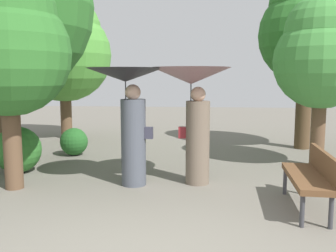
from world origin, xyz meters
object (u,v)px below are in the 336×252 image
tree_near_right (322,52)px  park_bench (312,174)px  tree_mid_left (64,47)px  tree_mid_right (307,26)px  tree_far_back (7,42)px  person_left (129,102)px  person_right (193,97)px

tree_near_right → park_bench: bearing=-107.5°
tree_near_right → tree_mid_left: tree_mid_left is taller
park_bench → tree_mid_right: size_ratio=0.33×
park_bench → tree_near_right: size_ratio=0.43×
park_bench → tree_far_back: (-4.68, 0.58, 1.91)m
person_left → person_right: person_right is taller
person_right → tree_near_right: bearing=-54.1°
person_left → tree_near_right: bearing=-59.5°
person_right → tree_far_back: bearing=107.2°
tree_mid_left → tree_far_back: (1.03, -5.16, -0.32)m
person_left → tree_near_right: size_ratio=0.57×
person_right → park_bench: 2.31m
tree_near_right → tree_mid_left: bearing=155.0°
tree_near_right → tree_mid_left: 7.24m
person_right → tree_mid_right: tree_mid_right is taller
tree_near_right → person_left: bearing=-155.1°
person_left → tree_mid_left: (-2.92, 4.75, 1.30)m
park_bench → tree_mid_left: (-5.71, 5.73, 2.23)m
park_bench → tree_mid_right: (1.06, 4.70, 2.64)m
person_right → tree_far_back: (-2.98, -0.61, 0.91)m
person_left → park_bench: person_left is taller
park_bench → tree_mid_left: tree_mid_left is taller
person_left → tree_far_back: 2.17m
tree_far_back → park_bench: bearing=-7.0°
tree_mid_left → person_right: bearing=-48.7°
park_bench → person_left: bearing=-106.4°
tree_far_back → tree_near_right: bearing=20.8°
tree_mid_left → tree_mid_right: 6.85m
person_right → tree_near_right: size_ratio=0.57×
person_right → tree_mid_right: (2.76, 3.52, 1.64)m
tree_mid_right → tree_far_back: (-5.74, -4.13, -0.74)m
person_left → person_right: (1.09, 0.20, 0.07)m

